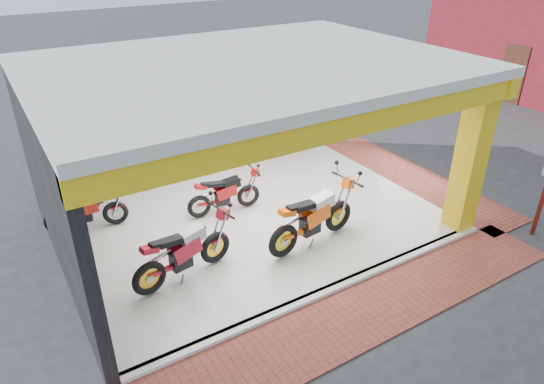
{
  "coord_description": "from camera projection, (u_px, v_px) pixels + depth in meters",
  "views": [
    {
      "loc": [
        -4.7,
        -6.49,
        5.93
      ],
      "look_at": [
        0.21,
        1.49,
        0.9
      ],
      "focal_mm": 32.0,
      "sensor_mm": 36.0,
      "label": 1
    }
  ],
  "objects": [
    {
      "name": "ground",
      "position": [
        301.0,
        263.0,
        9.85
      ],
      "size": [
        80.0,
        80.0,
        0.0
      ],
      "primitive_type": "plane",
      "color": "#2D2D30",
      "rests_on": "ground"
    },
    {
      "name": "showroom_floor",
      "position": [
        253.0,
        217.0,
        11.32
      ],
      "size": [
        8.0,
        6.0,
        0.1
      ],
      "primitive_type": "cube",
      "color": "white",
      "rests_on": "ground"
    },
    {
      "name": "showroom_ceiling",
      "position": [
        250.0,
        65.0,
        9.64
      ],
      "size": [
        8.4,
        6.4,
        0.2
      ],
      "primitive_type": "cube",
      "color": "beige",
      "rests_on": "corner_column"
    },
    {
      "name": "back_wall",
      "position": [
        194.0,
        111.0,
        12.85
      ],
      "size": [
        8.2,
        0.2,
        3.5
      ],
      "primitive_type": "cube",
      "color": "black",
      "rests_on": "ground"
    },
    {
      "name": "left_wall",
      "position": [
        51.0,
        198.0,
        8.63
      ],
      "size": [
        0.2,
        6.2,
        3.5
      ],
      "primitive_type": "cube",
      "color": "black",
      "rests_on": "ground"
    },
    {
      "name": "corner_column",
      "position": [
        471.0,
        158.0,
        10.19
      ],
      "size": [
        0.5,
        0.5,
        3.5
      ],
      "primitive_type": "cube",
      "color": "gold",
      "rests_on": "ground"
    },
    {
      "name": "header_beam_front",
      "position": [
        344.0,
        124.0,
        7.54
      ],
      "size": [
        8.4,
        0.3,
        0.4
      ],
      "primitive_type": "cube",
      "color": "gold",
      "rests_on": "corner_column"
    },
    {
      "name": "header_beam_right",
      "position": [
        395.0,
        56.0,
        11.63
      ],
      "size": [
        0.3,
        6.4,
        0.4
      ],
      "primitive_type": "cube",
      "color": "gold",
      "rests_on": "corner_column"
    },
    {
      "name": "floor_kerb",
      "position": [
        333.0,
        289.0,
        9.06
      ],
      "size": [
        8.0,
        0.2,
        0.1
      ],
      "primitive_type": "cube",
      "color": "white",
      "rests_on": "ground"
    },
    {
      "name": "paver_front",
      "position": [
        360.0,
        315.0,
        8.49
      ],
      "size": [
        9.0,
        1.4,
        0.03
      ],
      "primitive_type": "cube",
      "color": "#9A4032",
      "rests_on": "ground"
    },
    {
      "name": "paver_right",
      "position": [
        402.0,
        172.0,
        13.56
      ],
      "size": [
        1.4,
        7.0,
        0.03
      ],
      "primitive_type": "cube",
      "color": "#9A4032",
      "rests_on": "ground"
    },
    {
      "name": "moto_hero",
      "position": [
        339.0,
        202.0,
        10.38
      ],
      "size": [
        2.49,
        1.18,
        1.47
      ],
      "primitive_type": null,
      "rotation": [
        0.0,
        0.0,
        0.12
      ],
      "color": "#FF5B0A",
      "rests_on": "showroom_floor"
    },
    {
      "name": "moto_row_a",
      "position": [
        214.0,
        233.0,
        9.38
      ],
      "size": [
        2.35,
        1.21,
        1.37
      ],
      "primitive_type": null,
      "rotation": [
        0.0,
        0.0,
        0.18
      ],
      "color": "#AE1223",
      "rests_on": "showroom_floor"
    },
    {
      "name": "moto_row_b",
      "position": [
        248.0,
        185.0,
        11.41
      ],
      "size": [
        1.94,
        0.89,
        1.15
      ],
      "primitive_type": null,
      "rotation": [
        0.0,
        0.0,
        -0.1
      ],
      "color": "#AE1213",
      "rests_on": "showroom_floor"
    },
    {
      "name": "moto_row_d",
      "position": [
        114.0,
        202.0,
        10.69
      ],
      "size": [
        1.99,
        1.14,
        1.15
      ],
      "primitive_type": null,
      "rotation": [
        0.0,
        0.0,
        -0.25
      ],
      "color": "#B21B13",
      "rests_on": "showroom_floor"
    }
  ]
}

